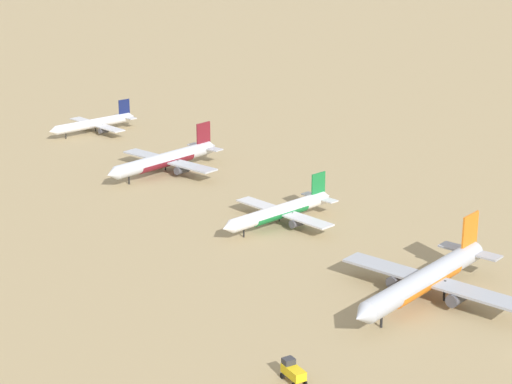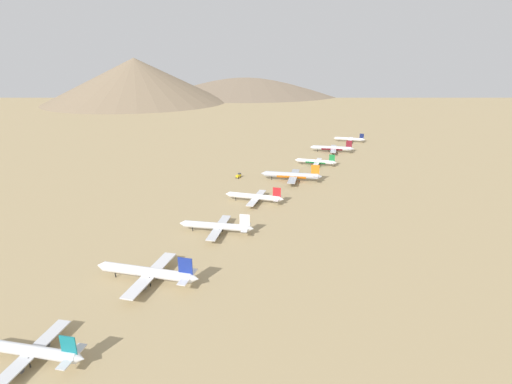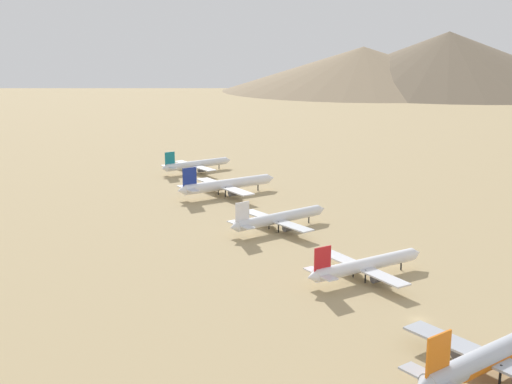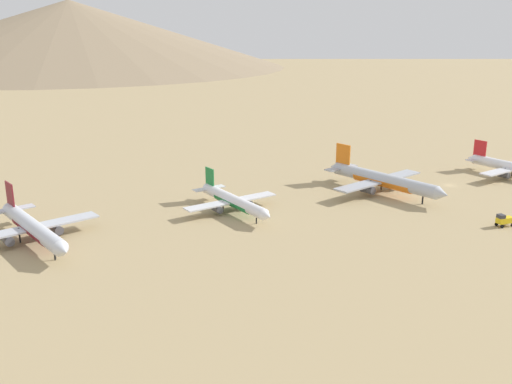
# 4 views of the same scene
# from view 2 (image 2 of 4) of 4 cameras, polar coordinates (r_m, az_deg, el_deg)

# --- Properties ---
(ground_plane) EXTENTS (2478.67, 2478.67, 0.00)m
(ground_plane) POSITION_cam_2_polar(r_m,az_deg,el_deg) (310.41, 2.76, 0.20)
(ground_plane) COLOR tan
(parked_jet_0) EXTENTS (37.90, 30.73, 10.94)m
(parked_jet_0) POSITION_cam_2_polar(r_m,az_deg,el_deg) (501.06, 13.21, 7.36)
(parked_jet_0) COLOR white
(parked_jet_0) RESTS_ON ground
(parked_jet_1) EXTENTS (47.18, 38.47, 13.61)m
(parked_jet_1) POSITION_cam_2_polar(r_m,az_deg,el_deg) (442.21, 10.81, 6.15)
(parked_jet_1) COLOR silver
(parked_jet_1) RESTS_ON ground
(parked_jet_2) EXTENTS (40.21, 32.60, 11.61)m
(parked_jet_2) POSITION_cam_2_polar(r_m,az_deg,el_deg) (385.37, 8.56, 4.31)
(parked_jet_2) COLOR white
(parked_jet_2) RESTS_ON ground
(parked_jet_3) EXTENTS (51.53, 42.03, 14.86)m
(parked_jet_3) POSITION_cam_2_polar(r_m,az_deg,el_deg) (334.04, 5.15, 2.39)
(parked_jet_3) COLOR #B2B7C1
(parked_jet_3) RESTS_ON ground
(parked_jet_4) EXTENTS (43.32, 35.16, 12.50)m
(parked_jet_4) POSITION_cam_2_polar(r_m,az_deg,el_deg) (283.88, -0.14, -0.69)
(parked_jet_4) COLOR white
(parked_jet_4) RESTS_ON ground
(parked_jet_5) EXTENTS (45.34, 37.02, 13.09)m
(parked_jet_5) POSITION_cam_2_polar(r_m,az_deg,el_deg) (236.30, -5.55, -4.88)
(parked_jet_5) COLOR silver
(parked_jet_5) RESTS_ON ground
(parked_jet_6) EXTENTS (51.58, 41.95, 14.87)m
(parked_jet_6) POSITION_cam_2_polar(r_m,az_deg,el_deg) (193.34, -15.14, -11.00)
(parked_jet_6) COLOR white
(parked_jet_6) RESTS_ON ground
(parked_jet_7) EXTENTS (43.64, 35.60, 12.59)m
(parked_jet_7) POSITION_cam_2_polar(r_m,az_deg,el_deg) (165.15, -29.67, -19.06)
(parked_jet_7) COLOR silver
(parked_jet_7) RESTS_ON ground
(service_truck) EXTENTS (3.64, 5.56, 3.90)m
(service_truck) POSITION_cam_2_polar(r_m,az_deg,el_deg) (342.45, -2.49, 2.36)
(service_truck) COLOR yellow
(service_truck) RESTS_ON ground
(desert_hill_1) EXTENTS (552.05, 552.05, 95.20)m
(desert_hill_1) POSITION_cam_2_polar(r_m,az_deg,el_deg) (1177.58, -1.41, 16.32)
(desert_hill_1) COLOR #7A6854
(desert_hill_1) RESTS_ON ground
(desert_hill_3) EXTENTS (398.73, 398.73, 95.41)m
(desert_hill_3) POSITION_cam_2_polar(r_m,az_deg,el_deg) (959.29, -16.79, 15.00)
(desert_hill_3) COLOR #847056
(desert_hill_3) RESTS_ON ground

